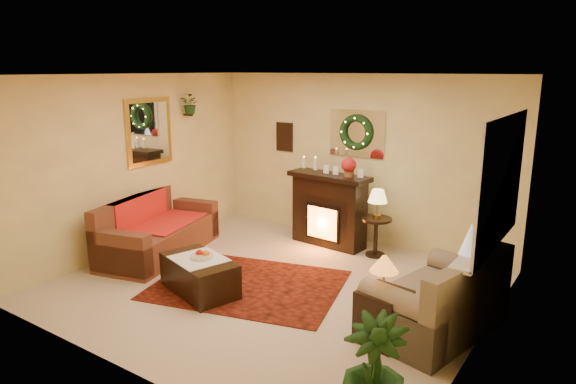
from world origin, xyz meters
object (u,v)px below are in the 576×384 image
Objects in this scene: fireplace at (329,210)px; side_table_round at (376,234)px; coffee_table at (200,276)px; loveseat at (436,293)px; sofa at (159,226)px; end_table_square at (383,316)px.

side_table_round is (0.81, -0.05, -0.23)m from fireplace.
fireplace reaches higher than coffee_table.
side_table_round is (-1.45, 1.68, -0.09)m from loveseat.
side_table_round is (2.65, 1.72, -0.10)m from sofa.
loveseat reaches higher than side_table_round.
loveseat is 2.63× the size of side_table_round.
coffee_table is (1.41, -0.65, -0.22)m from sofa.
fireplace reaches higher than sofa.
side_table_round is at bearing 79.73° from coffee_table.
fireplace reaches higher than side_table_round.
fireplace is 0.76× the size of loveseat.
loveseat is 2.22m from side_table_round.
loveseat is at bearing 54.79° from end_table_square.
end_table_square is at bearing -112.37° from loveseat.
fireplace is 1.12× the size of coffee_table.
coffee_table is (-0.43, -2.42, -0.34)m from fireplace.
fireplace is 2.85m from loveseat.
sofa reaches higher than loveseat.
coffee_table is at bearing -117.67° from side_table_round.
coffee_table is at bearing -95.44° from fireplace.
loveseat reaches higher than end_table_square.
fireplace is 2.00× the size of side_table_round.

